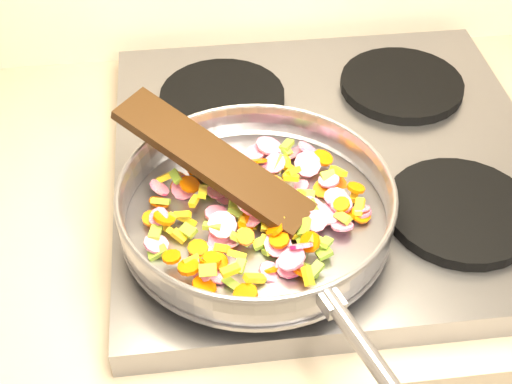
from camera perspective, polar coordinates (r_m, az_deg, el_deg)
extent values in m
cube|color=#939399|center=(1.02, 5.88, 2.22)|extent=(0.60, 0.60, 0.04)
cylinder|color=black|center=(0.88, -1.15, -3.09)|extent=(0.19, 0.19, 0.02)
cylinder|color=black|center=(0.94, 16.03, -1.49)|extent=(0.19, 0.19, 0.02)
cylinder|color=black|center=(1.09, -2.71, 7.57)|extent=(0.19, 0.19, 0.02)
cylinder|color=black|center=(1.14, 11.57, 8.42)|extent=(0.19, 0.19, 0.02)
cylinder|color=#9E9EA5|center=(0.88, 0.00, -2.18)|extent=(0.33, 0.33, 0.01)
torus|color=#9E9EA5|center=(0.86, 0.00, -0.90)|extent=(0.37, 0.37, 0.05)
torus|color=#9E9EA5|center=(0.85, 0.00, 0.20)|extent=(0.34, 0.34, 0.01)
cylinder|color=#9E9EA5|center=(0.71, 9.58, -13.45)|extent=(0.08, 0.19, 0.02)
cube|color=#9E9EA5|center=(0.75, 6.01, -8.73)|extent=(0.03, 0.04, 0.02)
cylinder|color=#E75A01|center=(0.88, 8.38, -1.77)|extent=(0.03, 0.03, 0.02)
cylinder|color=#E75A01|center=(0.83, 1.51, -3.04)|extent=(0.02, 0.02, 0.02)
cube|color=yellow|center=(0.94, -3.02, 1.92)|extent=(0.02, 0.02, 0.01)
cylinder|color=#E75A01|center=(0.85, 1.48, -2.23)|extent=(0.03, 0.04, 0.02)
cube|color=#80AE2D|center=(0.83, -1.31, -3.77)|extent=(0.02, 0.02, 0.02)
cube|color=#80AE2D|center=(0.82, 4.37, -6.30)|extent=(0.02, 0.02, 0.01)
cylinder|color=#E21668|center=(0.87, 5.65, -1.78)|extent=(0.04, 0.04, 0.01)
cylinder|color=#E75A01|center=(0.89, 1.44, 0.55)|extent=(0.03, 0.03, 0.02)
cylinder|color=#E75A01|center=(0.94, 5.38, 2.74)|extent=(0.04, 0.04, 0.02)
cylinder|color=#E21668|center=(0.88, 6.81, -0.91)|extent=(0.04, 0.04, 0.01)
cube|color=#80AE2D|center=(0.86, 6.95, -2.03)|extent=(0.02, 0.03, 0.02)
cube|color=yellow|center=(0.87, 2.59, -1.42)|extent=(0.02, 0.02, 0.01)
cylinder|color=#E75A01|center=(0.87, 4.00, -2.28)|extent=(0.03, 0.03, 0.02)
cube|color=#80AE2D|center=(0.80, -1.28, -5.94)|extent=(0.02, 0.02, 0.01)
cube|color=#80AE2D|center=(0.95, 2.50, 3.78)|extent=(0.02, 0.03, 0.01)
cylinder|color=#E75A01|center=(0.84, -4.66, -4.50)|extent=(0.03, 0.03, 0.01)
cylinder|color=#E75A01|center=(0.89, 8.00, 0.33)|extent=(0.03, 0.03, 0.01)
cube|color=#80AE2D|center=(0.84, 0.45, -4.07)|extent=(0.02, 0.02, 0.01)
cube|color=yellow|center=(0.89, -1.61, 0.53)|extent=(0.03, 0.02, 0.01)
cylinder|color=#E21668|center=(0.96, 3.06, 3.16)|extent=(0.03, 0.04, 0.03)
cube|color=#80AE2D|center=(0.85, 2.51, -2.58)|extent=(0.02, 0.02, 0.01)
cylinder|color=#E75A01|center=(0.79, -0.84, -8.18)|extent=(0.04, 0.04, 0.01)
cylinder|color=#E21668|center=(0.96, 0.65, 3.53)|extent=(0.04, 0.05, 0.02)
cube|color=#80AE2D|center=(0.94, -4.37, 2.24)|extent=(0.02, 0.02, 0.02)
cylinder|color=#E21668|center=(0.81, -2.99, -6.47)|extent=(0.04, 0.04, 0.01)
cube|color=#80AE2D|center=(0.80, -1.91, -7.36)|extent=(0.02, 0.02, 0.01)
cylinder|color=#E21668|center=(0.83, 1.76, -4.21)|extent=(0.05, 0.04, 0.02)
cube|color=yellow|center=(0.91, 6.61, 1.67)|extent=(0.02, 0.03, 0.02)
cylinder|color=#E75A01|center=(0.90, -2.89, 0.53)|extent=(0.03, 0.03, 0.01)
cube|color=yellow|center=(0.87, -0.68, -2.54)|extent=(0.03, 0.02, 0.02)
cylinder|color=#E21668|center=(0.94, 4.16, 3.45)|extent=(0.03, 0.04, 0.03)
cylinder|color=#E75A01|center=(0.82, 4.34, -4.01)|extent=(0.03, 0.03, 0.03)
cylinder|color=#E75A01|center=(0.87, -8.38, -2.10)|extent=(0.03, 0.03, 0.01)
cylinder|color=#E21668|center=(0.81, -4.29, -6.24)|extent=(0.04, 0.04, 0.02)
cylinder|color=#E75A01|center=(0.87, 1.42, -1.37)|extent=(0.02, 0.02, 0.01)
cylinder|color=#E75A01|center=(0.85, -2.27, -3.97)|extent=(0.04, 0.04, 0.01)
cube|color=yellow|center=(0.86, -5.90, -1.83)|extent=(0.02, 0.02, 0.02)
cube|color=#80AE2D|center=(0.84, -3.54, -2.75)|extent=(0.02, 0.02, 0.01)
cube|color=#80AE2D|center=(0.95, 2.41, 3.38)|extent=(0.02, 0.02, 0.02)
cylinder|color=#E21668|center=(0.92, 3.54, 0.43)|extent=(0.03, 0.03, 0.01)
cylinder|color=#E21668|center=(0.90, -2.40, -0.30)|extent=(0.04, 0.04, 0.01)
cube|color=#80AE2D|center=(0.86, 3.50, -2.71)|extent=(0.02, 0.02, 0.02)
cube|color=yellow|center=(0.86, -6.39, -3.42)|extent=(0.03, 0.02, 0.02)
cylinder|color=#E21668|center=(0.95, 1.02, 3.71)|extent=(0.05, 0.05, 0.01)
cylinder|color=#E21668|center=(0.82, 1.14, -6.43)|extent=(0.04, 0.04, 0.02)
cylinder|color=#E21668|center=(0.94, -2.73, 1.92)|extent=(0.04, 0.04, 0.01)
cube|color=#80AE2D|center=(0.90, -6.45, 1.25)|extent=(0.02, 0.02, 0.01)
cube|color=#80AE2D|center=(0.81, 4.79, -6.18)|extent=(0.02, 0.02, 0.01)
cube|color=yellow|center=(0.90, 3.03, 1.66)|extent=(0.02, 0.02, 0.01)
cube|color=#80AE2D|center=(0.93, -0.49, 1.68)|extent=(0.02, 0.02, 0.01)
cube|color=#80AE2D|center=(0.89, 6.67, -0.50)|extent=(0.02, 0.02, 0.01)
cylinder|color=#E21668|center=(0.84, -2.73, -2.64)|extent=(0.05, 0.05, 0.02)
cylinder|color=#E21668|center=(0.88, 6.39, -0.38)|extent=(0.04, 0.04, 0.01)
cube|color=yellow|center=(0.90, 2.85, 1.14)|extent=(0.02, 0.02, 0.01)
cylinder|color=#E21668|center=(0.82, 3.61, -4.32)|extent=(0.04, 0.03, 0.03)
cube|color=yellow|center=(0.90, 7.87, -0.33)|extent=(0.02, 0.02, 0.01)
cube|color=yellow|center=(0.90, 0.43, 1.00)|extent=(0.03, 0.02, 0.01)
cube|color=yellow|center=(0.79, -2.07, -6.28)|extent=(0.02, 0.02, 0.01)
cube|color=#80AE2D|center=(0.89, -2.34, 0.72)|extent=(0.02, 0.02, 0.02)
cylinder|color=#E21668|center=(0.87, 1.70, -1.32)|extent=(0.03, 0.04, 0.03)
cylinder|color=#E21668|center=(0.95, -3.30, 2.27)|extent=(0.04, 0.04, 0.01)
cube|color=yellow|center=(0.85, 2.46, -3.19)|extent=(0.02, 0.02, 0.01)
cube|color=#80AE2D|center=(0.83, 5.62, -4.04)|extent=(0.02, 0.03, 0.02)
cube|color=#80AE2D|center=(0.91, -3.81, 0.07)|extent=(0.02, 0.02, 0.02)
cube|color=#80AE2D|center=(0.84, -7.88, -4.82)|extent=(0.02, 0.02, 0.01)
cube|color=yellow|center=(0.88, 1.02, -0.80)|extent=(0.02, 0.01, 0.01)
cylinder|color=#E21668|center=(0.84, -7.99, -4.12)|extent=(0.04, 0.04, 0.02)
cube|color=#80AE2D|center=(0.83, 4.93, -3.91)|extent=(0.02, 0.02, 0.02)
cube|color=yellow|center=(0.85, 1.64, -1.96)|extent=(0.02, 0.03, 0.01)
cube|color=#80AE2D|center=(0.85, -5.44, -3.08)|extent=(0.02, 0.02, 0.01)
cylinder|color=#E21668|center=(0.94, -2.16, 3.17)|extent=(0.03, 0.03, 0.00)
cylinder|color=#E75A01|center=(0.83, -0.84, -3.60)|extent=(0.03, 0.03, 0.02)
cylinder|color=#E75A01|center=(0.93, -4.91, 1.88)|extent=(0.03, 0.03, 0.02)
cylinder|color=#E75A01|center=(0.92, 6.43, 0.55)|extent=(0.04, 0.03, 0.02)
cylinder|color=#E21668|center=(0.88, -7.70, -2.64)|extent=(0.03, 0.02, 0.02)
cylinder|color=#E75A01|center=(0.81, 3.86, -6.38)|extent=(0.04, 0.04, 0.02)
cube|color=yellow|center=(0.85, 0.81, -2.40)|extent=(0.02, 0.03, 0.01)
cube|color=yellow|center=(0.92, -3.85, 1.76)|extent=(0.02, 0.03, 0.02)
cylinder|color=#E21668|center=(0.84, -4.19, -4.92)|extent=(0.03, 0.03, 0.02)
cube|color=yellow|center=(0.93, 2.70, 1.54)|extent=(0.02, 0.02, 0.01)
cylinder|color=#E21668|center=(0.88, 8.36, -1.33)|extent=(0.03, 0.03, 0.02)
cube|color=yellow|center=(0.88, 8.26, -1.24)|extent=(0.02, 0.03, 0.02)
cube|color=yellow|center=(0.92, -1.86, 2.36)|extent=(0.03, 0.02, 0.02)
cylinder|color=#E21668|center=(0.84, -2.01, -4.06)|extent=(0.04, 0.03, 0.02)
cylinder|color=#E21668|center=(0.93, 1.50, 2.32)|extent=(0.04, 0.04, 0.02)
cylinder|color=#E75A01|center=(0.93, 0.19, 2.51)|extent=(0.03, 0.03, 0.02)
cylinder|color=#E75A01|center=(0.81, -6.77, -5.17)|extent=(0.02, 0.02, 0.01)
cylinder|color=#E75A01|center=(0.91, 5.38, 0.26)|extent=(0.03, 0.03, 0.02)
cylinder|color=#E21668|center=(0.91, 5.85, 0.96)|extent=(0.04, 0.04, 0.01)
cube|color=#80AE2D|center=(0.88, -1.73, -0.01)|extent=(0.02, 0.02, 0.02)
cube|color=#80AE2D|center=(0.89, 3.98, -0.24)|extent=(0.03, 0.02, 0.01)
cube|color=yellow|center=(0.79, 4.18, -6.76)|extent=(0.01, 0.03, 0.02)
cylinder|color=#E21668|center=(0.85, 4.83, -2.32)|extent=(0.03, 0.03, 0.02)
cylinder|color=#E21668|center=(0.94, -0.07, 3.16)|extent=(0.04, 0.04, 0.01)
cylinder|color=#E21668|center=(0.87, -3.16, -1.77)|extent=(0.03, 0.03, 0.01)
cube|color=yellow|center=(0.88, 3.54, -0.48)|extent=(0.02, 0.02, 0.01)
cube|color=yellow|center=(0.92, -7.29, 1.18)|extent=(0.03, 0.01, 0.02)
cylinder|color=#E75A01|center=(0.93, -5.95, 1.22)|extent=(0.02, 0.02, 0.02)
cylinder|color=#E21668|center=(0.93, -3.21, 1.65)|extent=(0.03, 0.03, 0.02)
cube|color=#80AE2D|center=(0.91, 5.94, 1.36)|extent=(0.03, 0.02, 0.01)
cylinder|color=#E75A01|center=(0.87, -0.54, -1.90)|extent=(0.03, 0.03, 0.02)
cylinder|color=#E21668|center=(0.87, 4.55, -1.17)|extent=(0.04, 0.05, 0.02)
cube|color=yellow|center=(0.84, -0.88, -3.61)|extent=(0.02, 0.02, 0.02)
cylinder|color=#E75A01|center=(0.94, 1.27, 2.04)|extent=(0.03, 0.03, 0.02)
cube|color=yellow|center=(0.80, -0.11, -6.91)|extent=(0.03, 0.02, 0.02)
cylinder|color=#E75A01|center=(0.80, -4.16, -7.50)|extent=(0.03, 0.04, 0.02)
cube|color=yellow|center=(0.87, -7.05, -2.37)|extent=(0.02, 0.02, 0.02)
cube|color=#80AE2D|center=(0.85, 4.04, -3.96)|extent=(0.02, 0.02, 0.02)
cube|color=#80AE2D|center=(0.87, -1.82, -0.87)|extent=(0.02, 0.02, 0.02)
cylinder|color=#E21668|center=(0.86, -7.79, -1.98)|extent=(0.03, 0.03, 0.02)
cylinder|color=#E75A01|center=(0.92, -6.33, 0.65)|extent=(0.02, 0.03, 0.02)
cube|color=#80AE2D|center=(0.89, -7.63, -0.72)|extent=(0.03, 0.02, 0.01)
cube|color=yellow|center=(0.85, 3.39, -3.38)|extent=(0.03, 0.02, 0.01)
cube|color=#80AE2D|center=(0.87, 0.94, -2.06)|extent=(0.02, 0.02, 0.01)
cylinder|color=#E21668|center=(0.93, 4.13, 2.24)|extent=(0.05, 0.04, 0.03)
cube|color=#80AE2D|center=(0.83, 1.27, -4.69)|extent=(0.02, 0.02, 0.01)
cylinder|color=#E75A01|center=(0.90, -7.74, -0.80)|extent=(0.03, 0.03, 0.02)
cylinder|color=#E21668|center=(0.91, -5.79, 0.36)|extent=(0.05, 0.04, 0.02)
cube|color=#80AE2D|center=(0.88, 3.24, -1.53)|extent=(0.02, 0.01, 0.02)
cube|color=yellow|center=(0.81, -1.53, -5.03)|extent=(0.02, 0.02, 0.01)
cylinder|color=#E21668|center=(0.91, -7.73, 0.35)|extent=(0.03, 0.04, 0.03)
cylinder|color=#E21668|center=(0.86, -0.17, -1.94)|extent=(0.03, 0.04, 0.03)
cube|color=yellow|center=(0.94, 2.43, 2.33)|extent=(0.01, 0.02, 0.02)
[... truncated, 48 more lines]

